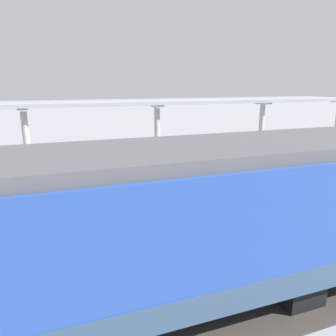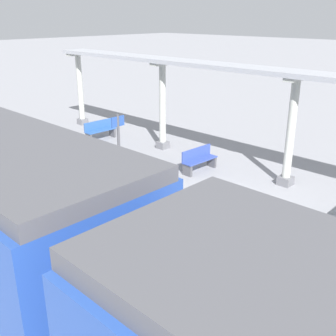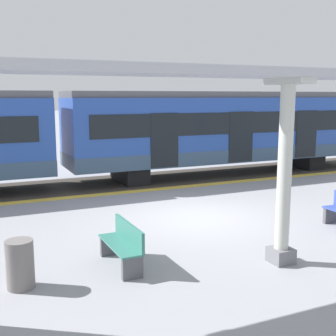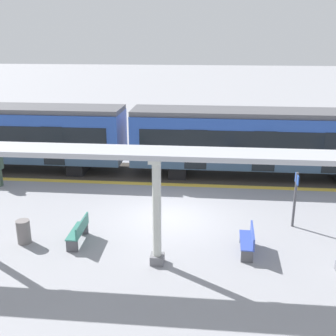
{
  "view_description": "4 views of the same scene",
  "coord_description": "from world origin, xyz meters",
  "px_view_note": "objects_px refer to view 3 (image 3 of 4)",
  "views": [
    {
      "loc": [
        -11.05,
        4.67,
        4.61
      ],
      "look_at": [
        1.19,
        0.27,
        1.14
      ],
      "focal_mm": 33.89,
      "sensor_mm": 36.0,
      "label": 1
    },
    {
      "loc": [
        -8.38,
        -5.99,
        5.46
      ],
      "look_at": [
        -0.35,
        1.73,
        1.23
      ],
      "focal_mm": 43.42,
      "sensor_mm": 36.0,
      "label": 2
    },
    {
      "loc": [
        10.28,
        -5.54,
        3.33
      ],
      "look_at": [
        0.67,
        -1.21,
        1.57
      ],
      "focal_mm": 46.67,
      "sensor_mm": 36.0,
      "label": 3
    },
    {
      "loc": [
        15.43,
        1.48,
        7.11
      ],
      "look_at": [
        -0.72,
        -0.1,
        1.87
      ],
      "focal_mm": 44.39,
      "sensor_mm": 36.0,
      "label": 4
    }
  ],
  "objects_px": {
    "trash_bin": "(20,264)",
    "bench_far_end": "(123,244)",
    "train_far_carriage": "(224,131)",
    "canopy_pillar_third": "(285,172)"
  },
  "relations": [
    {
      "from": "bench_far_end",
      "to": "train_far_carriage",
      "type": "bearing_deg",
      "value": 138.28
    },
    {
      "from": "canopy_pillar_third",
      "to": "trash_bin",
      "type": "relative_size",
      "value": 4.24
    },
    {
      "from": "train_far_carriage",
      "to": "bench_far_end",
      "type": "distance_m",
      "value": 10.92
    },
    {
      "from": "canopy_pillar_third",
      "to": "bench_far_end",
      "type": "relative_size",
      "value": 2.42
    },
    {
      "from": "canopy_pillar_third",
      "to": "bench_far_end",
      "type": "bearing_deg",
      "value": -111.28
    },
    {
      "from": "train_far_carriage",
      "to": "trash_bin",
      "type": "height_order",
      "value": "train_far_carriage"
    },
    {
      "from": "train_far_carriage",
      "to": "trash_bin",
      "type": "bearing_deg",
      "value": -47.82
    },
    {
      "from": "trash_bin",
      "to": "bench_far_end",
      "type": "bearing_deg",
      "value": 96.45
    },
    {
      "from": "train_far_carriage",
      "to": "trash_bin",
      "type": "xyz_separation_m",
      "value": [
        8.31,
        -9.17,
        -1.4
      ]
    },
    {
      "from": "trash_bin",
      "to": "canopy_pillar_third",
      "type": "bearing_deg",
      "value": 79.33
    }
  ]
}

